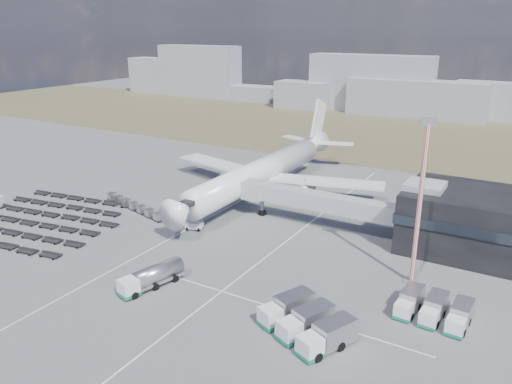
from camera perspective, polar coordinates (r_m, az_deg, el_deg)
The scene contains 15 objects.
ground at distance 85.75m, azimuth -9.83°, elevation -6.14°, with size 420.00×420.00×0.00m, color #565659.
grass_strip at distance 179.97m, azimuth 13.32°, elevation 6.69°, with size 420.00×90.00×0.01m, color #4A422C.
lane_markings at distance 82.50m, azimuth -3.23°, elevation -6.90°, with size 47.12×110.00×0.01m.
terminal at distance 88.15m, azimuth 26.15°, elevation -3.45°, with size 30.40×16.40×11.00m.
jet_bridge at distance 91.97m, azimuth 5.93°, elevation -0.84°, with size 30.30×3.80×7.05m.
airliner at distance 108.92m, azimuth 0.97°, elevation 2.48°, with size 51.59×64.53×17.62m.
skyline at distance 219.80m, azimuth 16.61°, elevation 11.15°, with size 295.56×24.81×25.64m.
fuel_tanker at distance 72.99m, azimuth -11.86°, elevation -9.49°, with size 4.89×10.17×3.19m.
pushback_tug at distance 91.63m, azimuth -7.05°, elevation -3.87°, with size 3.07×1.73×1.41m, color white.
catering_truck at distance 106.63m, azimuth 0.91°, elevation -0.12°, with size 3.62×5.94×2.54m.
service_trucks_near at distance 61.99m, azimuth 5.72°, elevation -14.55°, with size 12.15×10.94×3.03m.
service_trucks_far at distance 68.43m, azimuth 19.67°, elevation -12.45°, with size 8.85×6.90×2.58m.
uld_row at distance 103.27m, azimuth -13.81°, elevation -1.55°, with size 18.98×6.17×1.49m.
baggage_dollies at distance 103.90m, azimuth -23.71°, elevation -2.78°, with size 34.12×30.02×0.82m.
floodlight_mast at distance 72.17m, azimuth 18.21°, elevation -1.32°, with size 2.28×1.85×24.00m.
Camera 1 is at (51.43, -58.80, 35.38)m, focal length 35.00 mm.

